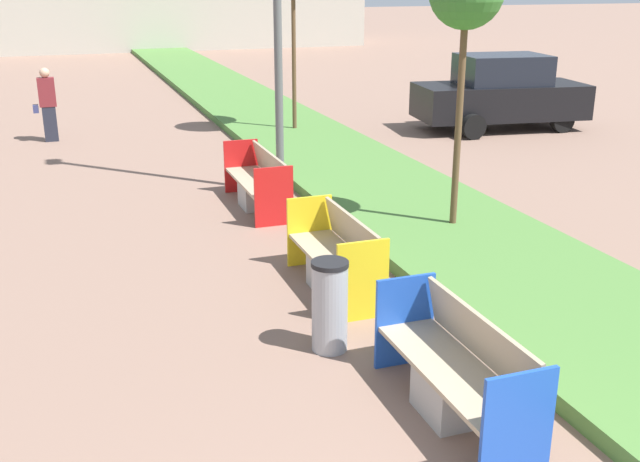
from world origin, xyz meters
TOP-DOWN VIEW (x-y plane):
  - planter_grass_strip at (3.20, 12.00)m, footprint 2.80×120.00m
  - bench_blue_frame at (0.94, 3.41)m, footprint 0.65×2.00m
  - bench_yellow_frame at (0.94, 6.39)m, footprint 0.65×1.89m
  - bench_red_frame at (0.94, 10.09)m, footprint 0.65×2.15m
  - litter_bin at (0.31, 4.92)m, footprint 0.39×0.39m
  - pedestrian_walking at (-2.30, 16.90)m, footprint 0.53×0.24m
  - parked_car_distant at (8.45, 14.66)m, footprint 4.40×2.30m

SIDE VIEW (x-z plane):
  - planter_grass_strip at x=3.20m, z-range 0.00..0.18m
  - bench_yellow_frame at x=0.94m, z-range -0.11..0.83m
  - bench_blue_frame at x=0.94m, z-range -0.11..0.83m
  - bench_red_frame at x=0.94m, z-range -0.10..0.84m
  - litter_bin at x=0.31m, z-range 0.00..0.98m
  - pedestrian_walking at x=-2.30m, z-range 0.01..1.72m
  - parked_car_distant at x=8.45m, z-range -0.02..1.84m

